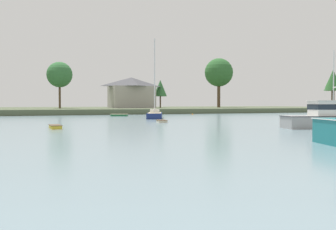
# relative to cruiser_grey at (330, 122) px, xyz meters

# --- Properties ---
(far_shore_bank) EXTENTS (181.48, 57.43, 1.11)m
(far_shore_bank) POSITION_rel_cruiser_grey_xyz_m (-16.53, 77.21, -0.01)
(far_shore_bank) COLOR #4C563D
(far_shore_bank) RESTS_ON ground
(cruiser_grey) EXTENTS (8.89, 4.49, 4.93)m
(cruiser_grey) POSITION_rel_cruiser_grey_xyz_m (0.00, 0.00, 0.00)
(cruiser_grey) COLOR gray
(cruiser_grey) RESTS_ON ground
(sailboat_navy) EXTENTS (5.32, 8.78, 12.91)m
(sailboat_navy) POSITION_rel_cruiser_grey_xyz_m (-6.80, 28.73, -0.30)
(sailboat_navy) COLOR navy
(sailboat_navy) RESTS_ON ground
(sailboat_sand) EXTENTS (4.42, 6.78, 9.46)m
(sailboat_sand) POSITION_rel_cruiser_grey_xyz_m (10.35, 10.35, -0.37)
(sailboat_sand) COLOR tan
(sailboat_sand) RESTS_ON ground
(dinghy_green) EXTENTS (3.38, 2.62, 0.54)m
(dinghy_green) POSITION_rel_cruiser_grey_xyz_m (-9.41, 40.08, -0.43)
(dinghy_green) COLOR #236B3D
(dinghy_green) RESTS_ON ground
(dinghy_cream) EXTENTS (1.72, 2.86, 0.39)m
(dinghy_cream) POSITION_rel_cruiser_grey_xyz_m (-10.56, 16.40, -0.47)
(dinghy_cream) COLOR beige
(dinghy_cream) RESTS_ON ground
(dinghy_yellow) EXTENTS (1.01, 2.52, 0.47)m
(dinghy_yellow) POSITION_rel_cruiser_grey_xyz_m (-23.98, 9.34, -0.45)
(dinghy_yellow) COLOR gold
(dinghy_yellow) RESTS_ON ground
(mooring_buoy_orange) EXTENTS (0.33, 0.33, 0.38)m
(mooring_buoy_orange) POSITION_rel_cruiser_grey_xyz_m (7.06, 43.36, -0.51)
(mooring_buoy_orange) COLOR orange
(mooring_buoy_orange) RESTS_ON ground
(shore_tree_right_mid) EXTENTS (3.67, 3.67, 7.64)m
(shore_tree_right_mid) POSITION_rel_cruiser_grey_xyz_m (10.55, 70.30, 5.90)
(shore_tree_right_mid) COLOR brown
(shore_tree_right_mid) RESTS_ON far_shore_bank
(shore_tree_inland_b) EXTENTS (8.60, 8.60, 14.93)m
(shore_tree_inland_b) POSITION_rel_cruiser_grey_xyz_m (31.39, 74.46, 11.10)
(shore_tree_inland_b) COLOR brown
(shore_tree_inland_b) RESTS_ON far_shore_bank
(shore_tree_right) EXTENTS (5.01, 5.01, 11.02)m
(shore_tree_right) POSITION_rel_cruiser_grey_xyz_m (58.87, 56.46, 8.35)
(shore_tree_right) COLOR brown
(shore_tree_right) RESTS_ON far_shore_bank
(shore_tree_center) EXTENTS (6.25, 6.25, 11.39)m
(shore_tree_center) POSITION_rel_cruiser_grey_xyz_m (-16.27, 69.69, 8.77)
(shore_tree_center) COLOR brown
(shore_tree_center) RESTS_ON far_shore_bank
(cottage_near_water) EXTENTS (11.93, 8.27, 8.04)m
(cottage_near_water) POSITION_rel_cruiser_grey_xyz_m (2.03, 69.43, 4.69)
(cottage_near_water) COLOR #9E998E
(cottage_near_water) RESTS_ON far_shore_bank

